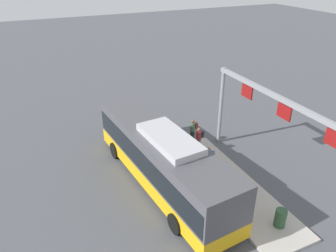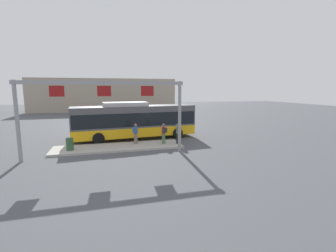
# 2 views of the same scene
# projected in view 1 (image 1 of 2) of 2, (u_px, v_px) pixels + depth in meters

# --- Properties ---
(ground_plane) EXTENTS (120.00, 120.00, 0.00)m
(ground_plane) POSITION_uv_depth(u_px,v_px,m) (162.00, 184.00, 18.00)
(ground_plane) COLOR #4C4F54
(platform_curb) EXTENTS (10.00, 2.80, 0.16)m
(platform_curb) POSITION_uv_depth(u_px,v_px,m) (229.00, 185.00, 17.78)
(platform_curb) COLOR #B2ADA3
(platform_curb) RESTS_ON ground
(bus_main) EXTENTS (11.46, 3.60, 3.46)m
(bus_main) POSITION_uv_depth(u_px,v_px,m) (162.00, 156.00, 17.16)
(bus_main) COLOR #EAAD14
(bus_main) RESTS_ON ground
(person_boarding) EXTENTS (0.41, 0.57, 1.67)m
(person_boarding) POSITION_uv_depth(u_px,v_px,m) (193.00, 130.00, 21.35)
(person_boarding) COLOR black
(person_boarding) RESTS_ON platform_curb
(person_waiting_near) EXTENTS (0.44, 0.59, 1.67)m
(person_waiting_near) POSITION_uv_depth(u_px,v_px,m) (199.00, 139.00, 20.32)
(person_waiting_near) COLOR #476B4C
(person_waiting_near) RESTS_ON platform_curb
(person_waiting_mid) EXTENTS (0.53, 0.61, 1.67)m
(person_waiting_mid) POSITION_uv_depth(u_px,v_px,m) (209.00, 159.00, 18.28)
(person_waiting_mid) COLOR slate
(person_waiting_mid) RESTS_ON platform_curb
(platform_sign_gantry) EXTENTS (11.09, 0.24, 5.20)m
(platform_sign_gantry) POSITION_uv_depth(u_px,v_px,m) (282.00, 124.00, 16.02)
(platform_sign_gantry) COLOR gray
(platform_sign_gantry) RESTS_ON ground
(trash_bin) EXTENTS (0.52, 0.52, 0.90)m
(trash_bin) POSITION_uv_depth(u_px,v_px,m) (280.00, 218.00, 14.77)
(trash_bin) COLOR #2D5133
(trash_bin) RESTS_ON platform_curb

